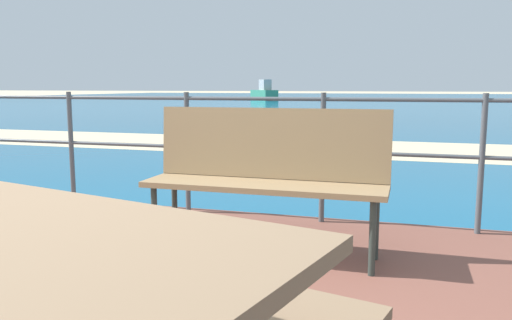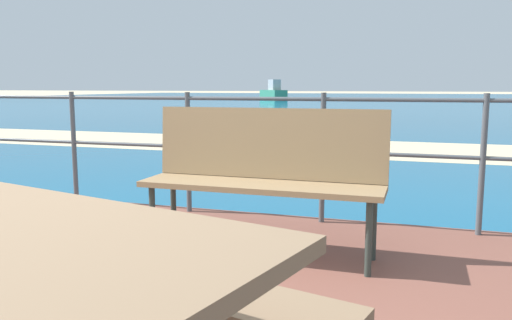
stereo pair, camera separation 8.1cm
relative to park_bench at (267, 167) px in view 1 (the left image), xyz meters
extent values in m
cube|color=#145B84|center=(-0.37, 38.41, -0.63)|extent=(90.00, 90.00, 0.01)
cube|color=beige|center=(-0.37, 6.49, -0.63)|extent=(54.02, 3.39, 0.01)
cube|color=#7A6047|center=(0.01, -1.66, -0.12)|extent=(1.70, 0.66, 0.04)
cube|color=#8C704C|center=(0.00, -0.09, -0.11)|extent=(1.56, 0.40, 0.04)
cube|color=#8C704C|center=(0.00, 0.09, 0.15)|extent=(1.56, 0.07, 0.47)
cylinder|color=#2D3833|center=(-0.70, -0.23, -0.34)|extent=(0.04, 0.04, 0.47)
cylinder|color=#2D3833|center=(-0.70, 0.07, -0.34)|extent=(0.04, 0.04, 0.47)
cylinder|color=#2D3833|center=(0.70, -0.24, -0.34)|extent=(0.04, 0.04, 0.47)
cylinder|color=#2D3833|center=(0.70, 0.06, -0.34)|extent=(0.04, 0.04, 0.47)
cylinder|color=#4C5156|center=(-2.14, 0.88, -0.05)|extent=(0.04, 0.04, 1.05)
cylinder|color=#4C5156|center=(-0.96, 0.88, -0.05)|extent=(0.04, 0.04, 1.05)
cylinder|color=#4C5156|center=(0.22, 0.88, -0.05)|extent=(0.04, 0.04, 1.05)
cylinder|color=#4C5156|center=(1.40, 0.88, -0.05)|extent=(0.04, 0.04, 1.05)
cylinder|color=#4C5156|center=(-0.37, 0.88, 0.42)|extent=(5.90, 0.03, 0.03)
cylinder|color=#4C5156|center=(-0.37, 0.88, 0.00)|extent=(5.90, 0.03, 0.03)
cube|color=#338466|center=(-10.71, 37.57, -0.20)|extent=(2.90, 3.21, 0.85)
cube|color=#A5A8AD|center=(-10.56, 37.38, 0.65)|extent=(1.20, 1.26, 0.85)
cone|color=#338466|center=(-11.88, 39.02, -0.20)|extent=(0.91, 0.87, 0.77)
camera|label=1|loc=(0.88, -3.18, 0.52)|focal=36.05mm
camera|label=2|loc=(0.96, -3.16, 0.52)|focal=36.05mm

